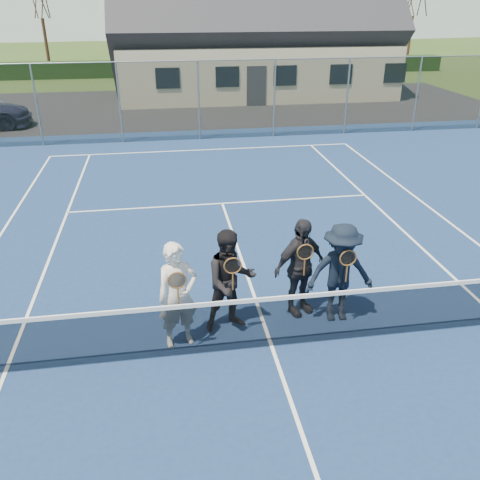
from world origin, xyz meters
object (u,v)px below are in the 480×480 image
at_px(player_c, 300,267).
at_px(clubhouse, 253,20).
at_px(player_d, 340,273).
at_px(tennis_net, 272,320).
at_px(player_a, 178,296).
at_px(player_b, 231,281).

bearing_deg(player_c, clubhouse, 81.80).
relative_size(clubhouse, player_d, 8.67).
height_order(tennis_net, clubhouse, clubhouse).
relative_size(player_a, player_d, 1.00).
bearing_deg(clubhouse, player_c, -98.20).
xyz_separation_m(player_c, player_d, (0.63, -0.31, -0.00)).
relative_size(tennis_net, player_d, 6.49).
bearing_deg(player_a, player_b, 20.26).
xyz_separation_m(player_a, player_d, (2.76, 0.29, -0.00)).
relative_size(tennis_net, player_c, 6.49).
distance_m(clubhouse, player_d, 23.72).
height_order(tennis_net, player_d, player_d).
relative_size(clubhouse, player_a, 8.67).
bearing_deg(tennis_net, player_d, 25.73).
distance_m(player_b, player_c, 1.28).
xyz_separation_m(player_b, player_c, (1.25, 0.28, 0.00)).
height_order(tennis_net, player_b, player_b).
distance_m(clubhouse, player_b, 23.98).
bearing_deg(player_d, player_a, -173.94).
relative_size(tennis_net, player_a, 6.49).
height_order(clubhouse, player_a, clubhouse).
bearing_deg(player_c, player_a, -164.13).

